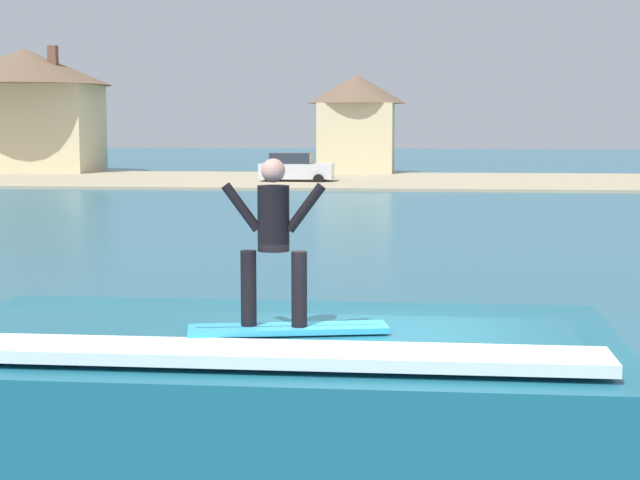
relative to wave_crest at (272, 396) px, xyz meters
The scene contains 9 objects.
ground_plane 1.47m from the wave_crest, 14.08° to the right, with size 260.00×260.00×0.00m, color #286179.
wave_crest is the anchor object (origin of this frame).
surfboard 1.10m from the wave_crest, 66.80° to the right, with size 2.06×0.83×0.06m.
surfer 1.95m from the wave_crest, 79.26° to the right, with size 1.05×0.32×1.70m.
shoreline_bank 51.80m from the wave_crest, 88.65° to the left, with size 120.00×17.35×0.16m.
car_near_shore 49.79m from the wave_crest, 96.96° to the left, with size 4.39×2.29×1.86m.
house_with_chimney 65.18m from the wave_crest, 114.22° to the left, with size 12.29×12.29×8.98m.
house_small_cottage 61.00m from the wave_crest, 92.91° to the left, with size 6.91×6.91×7.00m.
tree_tall_bare 64.19m from the wave_crest, 115.35° to the left, with size 3.32×3.32×5.81m.
Camera 1 is at (0.38, -10.25, 3.72)m, focal length 56.54 mm.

